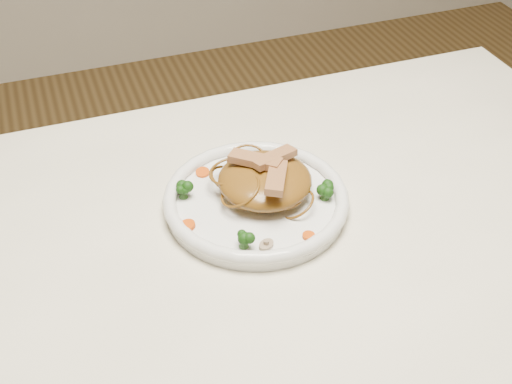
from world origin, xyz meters
name	(u,v)px	position (x,y,z in m)	size (l,w,h in m)	color
table	(280,288)	(0.00, 0.00, 0.65)	(1.20, 0.80, 0.75)	white
plate	(256,204)	(-0.01, 0.08, 0.76)	(0.27, 0.27, 0.02)	white
noodle_mound	(265,180)	(0.01, 0.09, 0.79)	(0.14, 0.14, 0.04)	brown
chicken_a	(274,158)	(0.02, 0.10, 0.82)	(0.07, 0.02, 0.01)	#A37A4D
chicken_b	(255,160)	(0.00, 0.10, 0.82)	(0.08, 0.02, 0.01)	#A37A4D
chicken_c	(276,178)	(0.01, 0.05, 0.82)	(0.08, 0.02, 0.01)	#A37A4D
broccoli_0	(283,159)	(0.05, 0.13, 0.78)	(0.03, 0.03, 0.03)	#15430D
broccoli_1	(183,188)	(-0.11, 0.12, 0.78)	(0.03, 0.03, 0.03)	#15430D
broccoli_2	(244,237)	(-0.06, -0.01, 0.78)	(0.03, 0.03, 0.03)	#15430D
broccoli_3	(325,190)	(0.08, 0.04, 0.78)	(0.03, 0.03, 0.03)	#15430D
carrot_0	(264,164)	(0.03, 0.15, 0.77)	(0.02, 0.02, 0.01)	#DD5308
carrot_1	(188,225)	(-0.12, 0.05, 0.77)	(0.02, 0.02, 0.01)	#DD5308
carrot_2	(304,176)	(0.07, 0.10, 0.77)	(0.02, 0.02, 0.01)	#DD5308
carrot_3	(203,173)	(-0.07, 0.16, 0.77)	(0.02, 0.02, 0.01)	#DD5308
carrot_4	(309,236)	(0.03, -0.02, 0.77)	(0.02, 0.02, 0.01)	#DD5308
mushroom_0	(266,245)	(-0.03, -0.02, 0.77)	(0.02, 0.02, 0.01)	gray
mushroom_1	(298,165)	(0.08, 0.13, 0.77)	(0.02, 0.02, 0.01)	gray
mushroom_2	(179,190)	(-0.11, 0.13, 0.77)	(0.02, 0.02, 0.01)	gray
mushroom_3	(281,154)	(0.06, 0.16, 0.77)	(0.02, 0.02, 0.01)	gray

